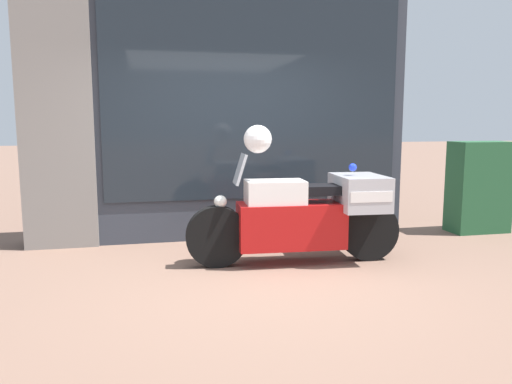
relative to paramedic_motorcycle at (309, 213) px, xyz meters
The scene contains 6 objects.
ground_plane 1.05m from the paramedic_motorcycle, 144.53° to the right, with size 60.00×60.00×0.00m, color #7A5B4C.
shop_building 2.31m from the paramedic_motorcycle, 126.28° to the left, with size 5.04×0.55×3.90m.
window_display 1.56m from the paramedic_motorcycle, 103.04° to the left, with size 3.71×0.30×1.90m.
paramedic_motorcycle is the anchor object (origin of this frame).
utility_cabinet 3.03m from the paramedic_motorcycle, 18.97° to the left, with size 0.81×0.43×1.29m, color #235633.
white_helmet 1.00m from the paramedic_motorcycle, behind, with size 0.30×0.30×0.30m, color white.
Camera 1 is at (-1.04, -4.66, 1.57)m, focal length 35.00 mm.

